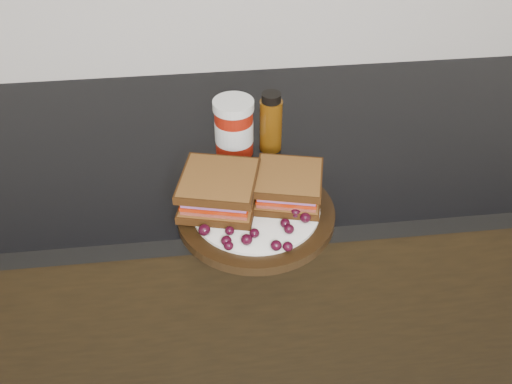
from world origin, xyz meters
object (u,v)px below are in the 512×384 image
(plate, at_px, (256,214))
(sandwich_left, at_px, (219,190))
(condiment_jar, at_px, (234,127))
(oil_bottle, at_px, (271,122))

(plate, bearing_deg, sandwich_left, 162.41)
(sandwich_left, distance_m, condiment_jar, 0.19)
(plate, height_order, condiment_jar, condiment_jar)
(sandwich_left, bearing_deg, plate, -3.52)
(plate, bearing_deg, oil_bottle, 75.56)
(plate, bearing_deg, condiment_jar, 95.64)
(plate, xyz_separation_m, oil_bottle, (0.05, 0.21, 0.06))
(condiment_jar, distance_m, oil_bottle, 0.08)
(sandwich_left, relative_size, oil_bottle, 1.02)
(sandwich_left, xyz_separation_m, condiment_jar, (0.04, 0.19, 0.01))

